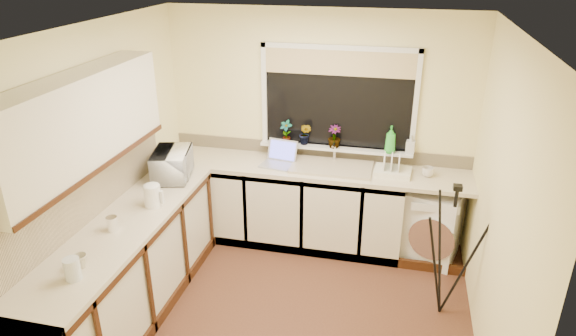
{
  "coord_description": "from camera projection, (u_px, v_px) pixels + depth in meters",
  "views": [
    {
      "loc": [
        0.83,
        -3.5,
        2.97
      ],
      "look_at": [
        -0.11,
        0.55,
        1.15
      ],
      "focal_mm": 31.48,
      "sensor_mm": 36.0,
      "label": 1
    }
  ],
  "objects": [
    {
      "name": "worktop_back",
      "position": [
        312.0,
        168.0,
        5.21
      ],
      "size": [
        3.2,
        0.6,
        0.04
      ],
      "primitive_type": "cube",
      "color": "beige",
      "rests_on": "base_cabinet_back"
    },
    {
      "name": "splashback_left",
      "position": [
        87.0,
        195.0,
        4.1
      ],
      "size": [
        0.02,
        2.4,
        0.45
      ],
      "primitive_type": "cube",
      "color": "beige",
      "rests_on": "wall_left"
    },
    {
      "name": "floor",
      "position": [
        286.0,
        311.0,
        4.49
      ],
      "size": [
        3.2,
        3.2,
        0.0
      ],
      "primitive_type": "plane",
      "color": "brown",
      "rests_on": "ground"
    },
    {
      "name": "base_cabinet_back",
      "position": [
        282.0,
        204.0,
        5.46
      ],
      "size": [
        2.55,
        0.6,
        0.86
      ],
      "primitive_type": "cube",
      "color": "silver",
      "rests_on": "floor"
    },
    {
      "name": "soap_bottle_green",
      "position": [
        391.0,
        140.0,
        5.1
      ],
      "size": [
        0.12,
        0.12,
        0.28
      ],
      "primitive_type": "imported",
      "rotation": [
        0.0,
        0.0,
        -0.07
      ],
      "color": "green",
      "rests_on": "windowsill"
    },
    {
      "name": "tripod",
      "position": [
        448.0,
        252.0,
        4.24
      ],
      "size": [
        0.72,
        0.72,
        1.25
      ],
      "primitive_type": null,
      "rotation": [
        0.0,
        0.0,
        -0.18
      ],
      "color": "black",
      "rests_on": "floor"
    },
    {
      "name": "plant_b",
      "position": [
        305.0,
        134.0,
        5.31
      ],
      "size": [
        0.16,
        0.14,
        0.24
      ],
      "primitive_type": "imported",
      "rotation": [
        0.0,
        0.0,
        -0.36
      ],
      "color": "#999999",
      "rests_on": "windowsill"
    },
    {
      "name": "laptop",
      "position": [
        279.0,
        158.0,
        5.25
      ],
      "size": [
        0.37,
        0.36,
        0.23
      ],
      "rotation": [
        0.0,
        0.0,
        -0.17
      ],
      "color": "#A9A9B1",
      "rests_on": "worktop_back"
    },
    {
      "name": "plant_c",
      "position": [
        334.0,
        137.0,
        5.24
      ],
      "size": [
        0.15,
        0.15,
        0.24
      ],
      "primitive_type": "imported",
      "rotation": [
        0.0,
        0.0,
        0.12
      ],
      "color": "#999999",
      "rests_on": "windowsill"
    },
    {
      "name": "faucet",
      "position": [
        335.0,
        151.0,
        5.27
      ],
      "size": [
        0.03,
        0.03,
        0.24
      ],
      "primitive_type": "cylinder",
      "color": "silver",
      "rests_on": "worktop_back"
    },
    {
      "name": "washing_machine",
      "position": [
        431.0,
        223.0,
        5.16
      ],
      "size": [
        0.66,
        0.65,
        0.76
      ],
      "primitive_type": "cube",
      "rotation": [
        0.0,
        0.0,
        -0.27
      ],
      "color": "white",
      "rests_on": "floor"
    },
    {
      "name": "base_cabinet_left",
      "position": [
        130.0,
        271.0,
        4.32
      ],
      "size": [
        0.54,
        2.4,
        0.86
      ],
      "primitive_type": "cube",
      "color": "silver",
      "rests_on": "floor"
    },
    {
      "name": "dish_rack",
      "position": [
        393.0,
        172.0,
        5.01
      ],
      "size": [
        0.37,
        0.29,
        0.05
      ],
      "primitive_type": "cube",
      "rotation": [
        0.0,
        0.0,
        -0.07
      ],
      "color": "white",
      "rests_on": "worktop_back"
    },
    {
      "name": "wall_front",
      "position": [
        221.0,
        309.0,
        2.66
      ],
      "size": [
        3.2,
        0.0,
        3.2
      ],
      "primitive_type": "plane",
      "rotation": [
        -1.57,
        0.0,
        0.0
      ],
      "color": "#FFF1AA",
      "rests_on": "ground"
    },
    {
      "name": "microwave",
      "position": [
        172.0,
        164.0,
        4.9
      ],
      "size": [
        0.45,
        0.56,
        0.27
      ],
      "primitive_type": "imported",
      "rotation": [
        0.0,
        0.0,
        1.82
      ],
      "color": "white",
      "rests_on": "worktop_left"
    },
    {
      "name": "soap_bottle_clear",
      "position": [
        411.0,
        144.0,
        5.11
      ],
      "size": [
        0.1,
        0.1,
        0.19
      ],
      "primitive_type": "imported",
      "rotation": [
        0.0,
        0.0,
        -0.11
      ],
      "color": "#999999",
      "rests_on": "windowsill"
    },
    {
      "name": "ceiling",
      "position": [
        285.0,
        29.0,
        3.51
      ],
      "size": [
        3.2,
        3.2,
        0.0
      ],
      "primitive_type": "plane",
      "rotation": [
        3.14,
        0.0,
        0.0
      ],
      "color": "white",
      "rests_on": "ground"
    },
    {
      "name": "splashback_back",
      "position": [
        317.0,
        150.0,
        5.43
      ],
      "size": [
        3.2,
        0.02,
        0.14
      ],
      "primitive_type": "cube",
      "color": "beige",
      "rests_on": "wall_back"
    },
    {
      "name": "wall_right",
      "position": [
        500.0,
        209.0,
        3.67
      ],
      "size": [
        0.0,
        3.0,
        3.0
      ],
      "primitive_type": "plane",
      "rotation": [
        1.57,
        0.0,
        -1.57
      ],
      "color": "#FFF1AA",
      "rests_on": "ground"
    },
    {
      "name": "kettle",
      "position": [
        153.0,
        196.0,
        4.37
      ],
      "size": [
        0.15,
        0.15,
        0.19
      ],
      "primitive_type": "cylinder",
      "color": "white",
      "rests_on": "worktop_left"
    },
    {
      "name": "windowsill",
      "position": [
        335.0,
        148.0,
        5.31
      ],
      "size": [
        1.6,
        0.14,
        0.03
      ],
      "primitive_type": "cube",
      "color": "white",
      "rests_on": "wall_back"
    },
    {
      "name": "worktop_left",
      "position": [
        123.0,
        225.0,
        4.14
      ],
      "size": [
        0.6,
        2.4,
        0.04
      ],
      "primitive_type": "cube",
      "color": "beige",
      "rests_on": "base_cabinet_left"
    },
    {
      "name": "cup_left",
      "position": [
        80.0,
        261.0,
        3.54
      ],
      "size": [
        0.11,
        0.11,
        0.1
      ],
      "primitive_type": "imported",
      "rotation": [
        0.0,
        0.0,
        0.05
      ],
      "color": "beige",
      "rests_on": "worktop_left"
    },
    {
      "name": "glass_jug",
      "position": [
        72.0,
        269.0,
        3.41
      ],
      "size": [
        0.11,
        0.11,
        0.16
      ],
      "primitive_type": "cylinder",
      "color": "silver",
      "rests_on": "worktop_left"
    },
    {
      "name": "wall_back",
      "position": [
        318.0,
        127.0,
        5.34
      ],
      "size": [
        3.2,
        0.0,
        3.2
      ],
      "primitive_type": "plane",
      "rotation": [
        1.57,
        0.0,
        0.0
      ],
      "color": "#FFF1AA",
      "rests_on": "ground"
    },
    {
      "name": "window_blind",
      "position": [
        339.0,
        63.0,
        4.98
      ],
      "size": [
        1.5,
        0.02,
        0.25
      ],
      "primitive_type": "cube",
      "color": "tan",
      "rests_on": "wall_back"
    },
    {
      "name": "wall_left",
      "position": [
        104.0,
        169.0,
        4.33
      ],
      "size": [
        0.0,
        3.0,
        3.0
      ],
      "primitive_type": "plane",
      "rotation": [
        1.57,
        0.0,
        1.57
      ],
      "color": "#FFF1AA",
      "rests_on": "ground"
    },
    {
      "name": "window_glass",
      "position": [
        338.0,
        99.0,
        5.15
      ],
      "size": [
        1.5,
        0.02,
        1.0
      ],
      "primitive_type": "cube",
      "color": "black",
      "rests_on": "wall_back"
    },
    {
      "name": "upper_cabinet",
      "position": [
        79.0,
        123.0,
        3.66
      ],
      "size": [
        0.28,
        1.9,
        0.7
      ],
      "primitive_type": "cube",
      "color": "silver",
      "rests_on": "wall_left"
    },
    {
      "name": "steel_jar",
      "position": [
        112.0,
        224.0,
        4.0
      ],
      "size": [
        0.09,
        0.09,
        0.12
      ],
      "primitive_type": "cylinder",
      "color": "white",
      "rests_on": "worktop_left"
    },
    {
      "name": "cup_back",
      "position": [
        428.0,
        172.0,
        4.96
      ],
      "size": [
        0.16,
        0.16,
        0.1
      ],
      "primitive_type": "imported",
      "rotation": [
        0.0,
        0.0,
        -0.37
      ],
      "color": "silver",
      "rests_on": "worktop_back"
    },
    {
      "name": "plant_a",
      "position": [
        286.0,
        132.0,
        5.33
      ],
      "size": [
        0.16,
        0.13,
        0.26
      ],
      "primitive_type": "imported",
      "rotation": [
        0.0,
        0.0,
        -0.35
      ],
      "color": "#999999",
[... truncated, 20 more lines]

